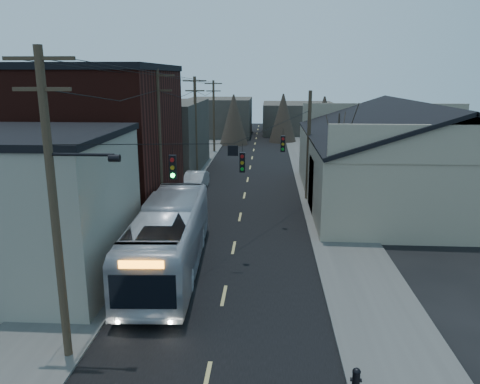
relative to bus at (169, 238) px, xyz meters
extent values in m
cube|color=black|center=(3.00, 19.31, -1.72)|extent=(9.00, 110.00, 0.02)
cube|color=#474744|center=(-3.50, 19.31, -1.67)|extent=(4.00, 110.00, 0.12)
cube|color=#474744|center=(9.50, 19.31, -1.67)|extent=(4.00, 110.00, 0.12)
cube|color=gray|center=(-6.00, -1.69, 1.77)|extent=(8.00, 8.00, 7.00)
cube|color=black|center=(-7.00, 9.31, 3.27)|extent=(10.00, 12.00, 10.00)
cube|color=#38332D|center=(-6.50, 25.31, 1.77)|extent=(9.00, 14.00, 7.00)
cube|color=gray|center=(16.00, 14.31, 0.77)|extent=(16.00, 20.00, 5.00)
cube|color=black|center=(12.00, 14.31, 4.57)|extent=(8.16, 20.60, 2.86)
cube|color=black|center=(20.00, 14.31, 4.57)|extent=(8.16, 20.60, 2.86)
cube|color=#38332D|center=(-3.00, 54.31, 1.27)|extent=(10.00, 12.00, 6.00)
cube|color=#38332D|center=(10.00, 59.31, 0.77)|extent=(12.00, 14.00, 5.00)
cone|color=black|center=(9.50, 9.31, 1.87)|extent=(0.40, 0.40, 7.20)
cylinder|color=#382B1E|center=(-2.00, -7.69, 3.52)|extent=(0.28, 0.28, 10.50)
cube|color=#382B1E|center=(-2.00, -7.69, 8.37)|extent=(2.20, 0.12, 0.12)
cylinder|color=#382B1E|center=(-2.00, 7.31, 3.27)|extent=(0.28, 0.28, 10.00)
cube|color=#382B1E|center=(-2.00, 7.31, 7.87)|extent=(2.20, 0.12, 0.12)
cylinder|color=#382B1E|center=(-2.00, 22.31, 3.02)|extent=(0.28, 0.28, 9.50)
cube|color=#382B1E|center=(-2.00, 22.31, 7.37)|extent=(2.20, 0.12, 0.12)
cylinder|color=#382B1E|center=(-2.00, 37.31, 2.77)|extent=(0.28, 0.28, 9.00)
cube|color=#382B1E|center=(-2.00, 37.31, 6.87)|extent=(2.20, 0.12, 0.12)
cylinder|color=#382B1E|center=(8.00, 14.31, 2.52)|extent=(0.28, 0.28, 8.50)
cube|color=black|center=(1.00, -3.19, 4.22)|extent=(0.28, 0.20, 1.00)
cube|color=black|center=(3.60, 1.31, 3.62)|extent=(0.28, 0.20, 1.00)
cube|color=black|center=(5.80, 7.31, 3.72)|extent=(0.28, 0.20, 1.00)
imported|color=#B0B3BC|center=(0.00, 0.00, 0.00)|extent=(3.50, 12.51, 3.45)
imported|color=#A0A3A7|center=(-1.30, 16.80, -0.93)|extent=(1.91, 4.89, 1.59)
cylinder|color=black|center=(7.70, -9.03, -1.30)|extent=(0.24, 0.24, 0.60)
sphere|color=black|center=(7.70, -9.03, -0.97)|extent=(0.26, 0.26, 0.26)
cylinder|color=black|center=(7.70, -9.03, -1.25)|extent=(0.36, 0.16, 0.12)
camera|label=1|loc=(4.88, -21.81, 7.89)|focal=35.00mm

